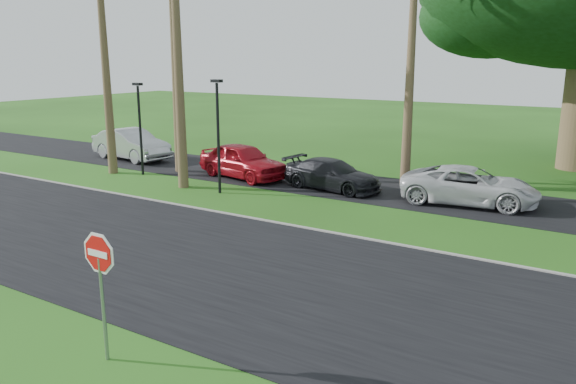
% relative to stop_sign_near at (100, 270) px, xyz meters
% --- Properties ---
extents(ground, '(120.00, 120.00, 0.00)m').
position_rel_stop_sign_near_xyz_m(ground, '(-0.50, 3.00, -1.77)').
color(ground, '#204912').
rests_on(ground, ground).
extents(road, '(120.00, 8.00, 0.02)m').
position_rel_stop_sign_near_xyz_m(road, '(-0.50, 5.00, -1.76)').
color(road, black).
rests_on(road, ground).
extents(parking_strip, '(120.00, 5.00, 0.02)m').
position_rel_stop_sign_near_xyz_m(parking_strip, '(-0.50, 15.50, -1.76)').
color(parking_strip, black).
rests_on(parking_strip, ground).
extents(curb, '(120.00, 0.12, 0.06)m').
position_rel_stop_sign_near_xyz_m(curb, '(-0.50, 9.05, -1.74)').
color(curb, gray).
rests_on(curb, ground).
extents(stop_sign_near, '(1.05, 0.07, 2.62)m').
position_rel_stop_sign_near_xyz_m(stop_sign_near, '(0.00, 0.00, 0.00)').
color(stop_sign_near, gray).
rests_on(stop_sign_near, ground).
extents(streetlight_left, '(0.45, 0.25, 4.34)m').
position_rel_stop_sign_near_xyz_m(streetlight_left, '(-12.00, 12.50, 0.72)').
color(streetlight_left, black).
rests_on(streetlight_left, ground).
extents(streetlight_right, '(0.45, 0.25, 4.64)m').
position_rel_stop_sign_near_xyz_m(streetlight_right, '(-6.50, 11.50, 0.88)').
color(streetlight_right, black).
rests_on(streetlight_right, ground).
extents(car_silver, '(5.21, 2.39, 1.66)m').
position_rel_stop_sign_near_xyz_m(car_silver, '(-15.49, 15.06, -0.95)').
color(car_silver, '#ACB0B4').
rests_on(car_silver, ground).
extents(car_red, '(4.99, 2.85, 1.60)m').
position_rel_stop_sign_near_xyz_m(car_red, '(-7.44, 14.41, -0.97)').
color(car_red, '#A00D18').
rests_on(car_red, ground).
extents(car_dark, '(4.55, 2.30, 1.27)m').
position_rel_stop_sign_near_xyz_m(car_dark, '(-2.83, 14.52, -1.14)').
color(car_dark, black).
rests_on(car_dark, ground).
extents(car_minivan, '(5.38, 3.04, 1.42)m').
position_rel_stop_sign_near_xyz_m(car_minivan, '(2.77, 15.11, -1.06)').
color(car_minivan, silver).
rests_on(car_minivan, ground).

